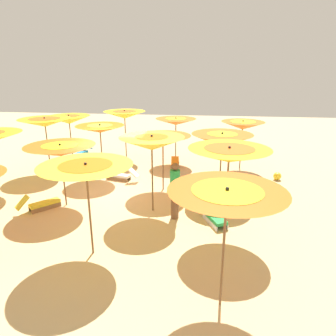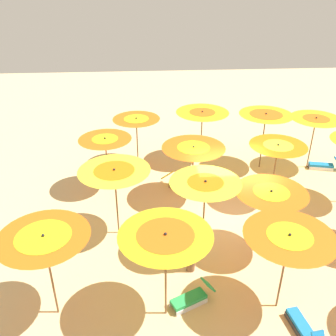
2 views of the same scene
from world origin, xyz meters
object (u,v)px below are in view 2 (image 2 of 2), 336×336
Objects in this scene: lounger_1 at (179,184)px; lounger_3 at (324,165)px; beach_umbrella_6 at (271,197)px; beach_umbrella_12 at (136,123)px; beach_umbrella_2 at (288,243)px; beach_umbrella_15 at (315,123)px; beachgoer_0 at (191,244)px; beach_umbrella_1 at (165,241)px; beach_umbrella_4 at (115,175)px; beach_umbrella_14 at (266,118)px; beach_umbrella_10 at (278,149)px; beach_umbrella_5 at (205,188)px; beach_umbrella_8 at (105,144)px; lounger_5 at (304,328)px; lounger_4 at (191,297)px; beach_umbrella_0 at (44,242)px; lounger_0 at (270,208)px; beach_umbrella_13 at (202,116)px; beach_umbrella_9 at (193,152)px.

lounger_1 reaches higher than lounger_3.
beach_umbrella_12 is at bearing 32.42° from beach_umbrella_6.
beach_umbrella_6 is (2.12, -0.26, -0.11)m from beach_umbrella_2.
beach_umbrella_15 is 1.28× the size of beachgoer_0.
beach_umbrella_12 is (8.16, 0.70, -0.39)m from beach_umbrella_1.
beach_umbrella_15 is at bearing 63.94° from beachgoer_0.
lounger_3 is at bearing -66.31° from beach_umbrella_4.
beach_umbrella_14 reaches higher than beach_umbrella_6.
beach_umbrella_10 is 4.16m from lounger_3.
beach_umbrella_5 is at bearing 131.99° from beach_umbrella_10.
beach_umbrella_8 reaches higher than lounger_5.
lounger_4 is at bearing 142.70° from beach_umbrella_10.
lounger_4 is at bearing -89.12° from beach_umbrella_0.
lounger_0 is at bearing 55.26° from lounger_3.
beach_umbrella_1 is 8.52m from beach_umbrella_13.
beach_umbrella_12 is at bearing 18.18° from beach_umbrella_5.
beach_umbrella_12 is 2.78m from beach_umbrella_13.
beachgoer_0 is (1.44, 2.05, -1.11)m from beach_umbrella_2.
beach_umbrella_12 is 8.18m from lounger_3.
beach_umbrella_1 is 8.20m from beach_umbrella_12.
beach_umbrella_6 is at bearing 35.08° from beachgoer_0.
beach_umbrella_4 is at bearing 111.08° from lounger_0.
beach_umbrella_0 is at bearing -79.89° from lounger_1.
beach_umbrella_0 reaches higher than beach_umbrella_14.
beach_umbrella_15 is at bearing -46.48° from beach_umbrella_5.
lounger_0 is 4.98m from lounger_4.
beach_umbrella_10 reaches higher than lounger_4.
beach_umbrella_1 reaches higher than lounger_1.
lounger_0 is (0.72, -5.25, -1.95)m from beach_umbrella_4.
beach_umbrella_9 is (5.25, -1.32, -0.39)m from beach_umbrella_1.
lounger_1 is (-2.26, -1.58, -1.71)m from beach_umbrella_12.
beach_umbrella_15 is 1.85× the size of lounger_4.
beach_umbrella_1 is 2.24m from lounger_4.
beach_umbrella_4 is 5.99m from beach_umbrella_13.
lounger_5 is at bearing 170.10° from beach_umbrella_10.
beach_umbrella_10 is at bearing 48.47° from lounger_3.
beach_umbrella_13 reaches higher than beachgoer_0.
beach_umbrella_2 is 2.73m from beach_umbrella_5.
beach_umbrella_2 is 1.04× the size of beach_umbrella_9.
beach_umbrella_9 is at bearing -38.70° from beach_umbrella_0.
beach_umbrella_1 is 10.34m from lounger_3.
lounger_4 is at bearing -156.80° from beach_umbrella_8.
beach_umbrella_2 is 1.00× the size of beach_umbrella_13.
beach_umbrella_8 is 6.17m from beach_umbrella_10.
beach_umbrella_15 is at bearing -155.37° from lounger_4.
beach_umbrella_4 reaches higher than beach_umbrella_9.
beach_umbrella_2 is 1.07× the size of beach_umbrella_8.
beach_umbrella_9 is 3.93m from beachgoer_0.
beach_umbrella_14 is (7.46, -4.54, -0.07)m from beach_umbrella_1.
beach_umbrella_2 is 2.74m from beachgoer_0.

